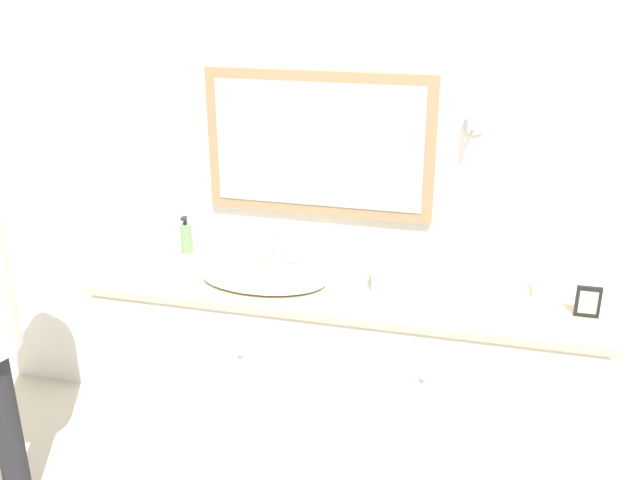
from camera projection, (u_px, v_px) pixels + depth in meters
wall_back at (359, 176)px, 3.09m from camera, size 8.00×0.18×2.55m
vanity_counter at (343, 377)px, 3.13m from camera, size 2.12×0.55×0.88m
sink_basin at (264, 276)px, 3.01m from camera, size 0.54×0.38×0.16m
soap_bottle at (186, 237)px, 3.29m from camera, size 0.05×0.05×0.18m
appliance_box at (403, 274)px, 2.93m from camera, size 0.24×0.16×0.12m
picture_frame at (588, 302)px, 2.70m from camera, size 0.09×0.01×0.13m
hand_towel_near_sink at (554, 291)px, 2.89m from camera, size 0.17×0.11×0.03m
hand_towel_far_corner at (146, 270)px, 3.07m from camera, size 0.16×0.10×0.04m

